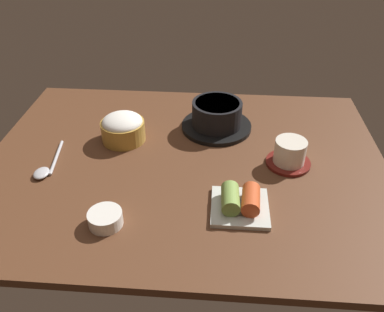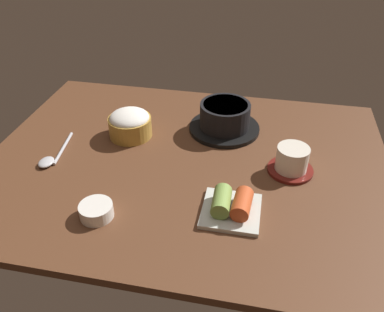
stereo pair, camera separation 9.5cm
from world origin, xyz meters
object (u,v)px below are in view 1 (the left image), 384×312
rice_bowl (123,128)px  tea_cup_with_saucer (290,154)px  kimchi_plate (240,202)px  stone_pot (217,116)px  spoon (46,168)px  side_bowl_near (105,218)px

rice_bowl → tea_cup_with_saucer: rice_bowl is taller
tea_cup_with_saucer → kimchi_plate: (-12.24, -17.18, -1.21)cm
stone_pot → tea_cup_with_saucer: size_ratio=1.79×
rice_bowl → tea_cup_with_saucer: 43.47cm
tea_cup_with_saucer → spoon: bearing=-173.2°
kimchi_plate → stone_pot: bearing=100.1°
kimchi_plate → spoon: (-46.32, 10.17, -1.32)cm
tea_cup_with_saucer → kimchi_plate: 21.13cm
rice_bowl → side_bowl_near: bearing=-84.3°
kimchi_plate → side_bowl_near: 28.11cm
side_bowl_near → spoon: side_bowl_near is taller
stone_pot → tea_cup_with_saucer: bearing=-41.1°
stone_pot → spoon: 46.55cm
side_bowl_near → tea_cup_with_saucer: bearing=30.9°
kimchi_plate → tea_cup_with_saucer: bearing=54.5°
stone_pot → spoon: (-40.48, -22.77, -3.16)cm
tea_cup_with_saucer → kimchi_plate: size_ratio=0.89×
tea_cup_with_saucer → kimchi_plate: tea_cup_with_saucer is taller
spoon → tea_cup_with_saucer: bearing=6.8°
stone_pot → side_bowl_near: stone_pot is taller
tea_cup_with_saucer → spoon: (-58.56, -7.00, -2.53)cm
tea_cup_with_saucer → side_bowl_near: bearing=-149.1°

